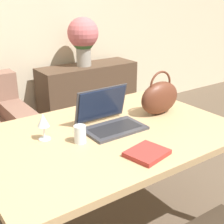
{
  "coord_description": "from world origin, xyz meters",
  "views": [
    {
      "loc": [
        -0.98,
        -0.62,
        1.53
      ],
      "look_at": [
        -0.01,
        0.76,
        0.88
      ],
      "focal_mm": 50.0,
      "sensor_mm": 36.0,
      "label": 1
    }
  ],
  "objects_px": {
    "handbag": "(160,97)",
    "flower_vase": "(83,37)",
    "drinking_glass": "(80,134)",
    "laptop": "(108,117)",
    "wine_glass": "(43,122)"
  },
  "relations": [
    {
      "from": "laptop",
      "to": "flower_vase",
      "type": "xyz_separation_m",
      "value": [
        0.76,
        1.6,
        0.25
      ]
    },
    {
      "from": "wine_glass",
      "to": "handbag",
      "type": "height_order",
      "value": "handbag"
    },
    {
      "from": "drinking_glass",
      "to": "handbag",
      "type": "xyz_separation_m",
      "value": [
        0.65,
        0.07,
        0.07
      ]
    },
    {
      "from": "laptop",
      "to": "handbag",
      "type": "xyz_separation_m",
      "value": [
        0.4,
        -0.02,
        0.05
      ]
    },
    {
      "from": "drinking_glass",
      "to": "handbag",
      "type": "distance_m",
      "value": 0.66
    },
    {
      "from": "handbag",
      "to": "drinking_glass",
      "type": "bearing_deg",
      "value": -173.51
    },
    {
      "from": "wine_glass",
      "to": "handbag",
      "type": "distance_m",
      "value": 0.8
    },
    {
      "from": "wine_glass",
      "to": "flower_vase",
      "type": "distance_m",
      "value": 1.94
    },
    {
      "from": "laptop",
      "to": "wine_glass",
      "type": "bearing_deg",
      "value": 171.9
    },
    {
      "from": "handbag",
      "to": "laptop",
      "type": "bearing_deg",
      "value": 177.55
    },
    {
      "from": "laptop",
      "to": "wine_glass",
      "type": "xyz_separation_m",
      "value": [
        -0.39,
        0.06,
        0.04
      ]
    },
    {
      "from": "wine_glass",
      "to": "flower_vase",
      "type": "xyz_separation_m",
      "value": [
        1.16,
        1.55,
        0.2
      ]
    },
    {
      "from": "laptop",
      "to": "drinking_glass",
      "type": "xyz_separation_m",
      "value": [
        -0.25,
        -0.09,
        -0.01
      ]
    },
    {
      "from": "handbag",
      "to": "flower_vase",
      "type": "bearing_deg",
      "value": 77.5
    },
    {
      "from": "handbag",
      "to": "flower_vase",
      "type": "distance_m",
      "value": 1.67
    }
  ]
}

